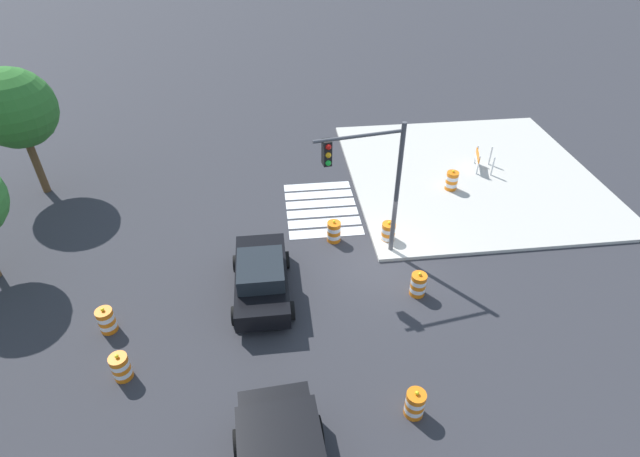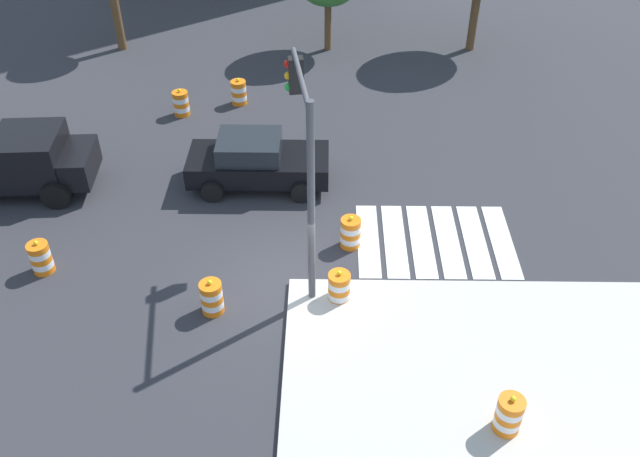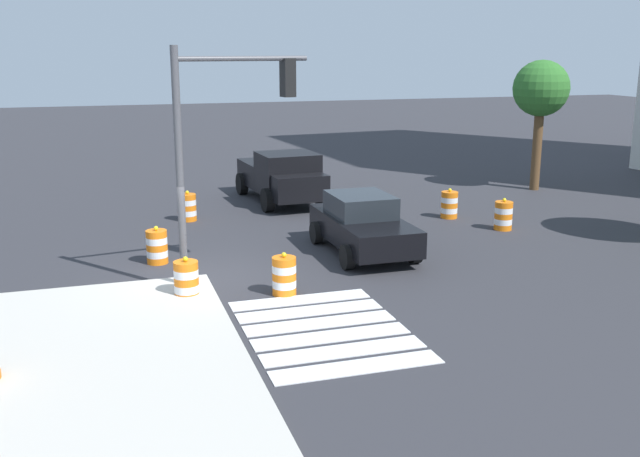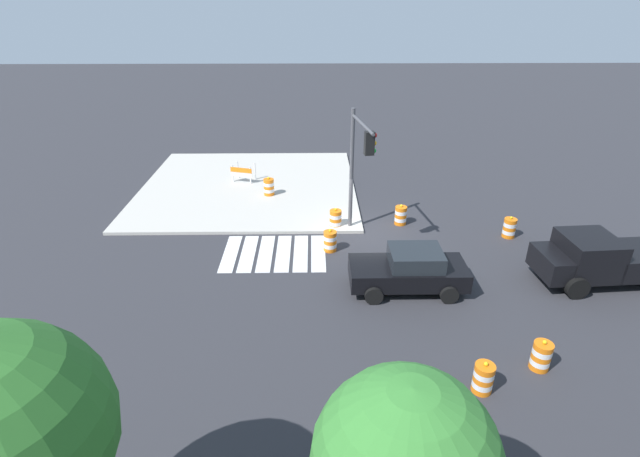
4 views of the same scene
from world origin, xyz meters
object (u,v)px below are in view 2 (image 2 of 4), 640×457
traffic_barrel_crosswalk_end (41,258)px  traffic_barrel_median_near (239,92)px  traffic_barrel_near_corner (351,233)px  traffic_barrel_lane_center (339,288)px  traffic_barrel_on_sidewalk (509,414)px  sports_car (257,161)px  traffic_barrel_far_curb (212,297)px  traffic_light_pole (304,145)px  traffic_barrel_median_far (181,103)px  pickup_truck (14,162)px

traffic_barrel_crosswalk_end → traffic_barrel_median_near: (4.23, 9.35, 0.00)m
traffic_barrel_near_corner → traffic_barrel_lane_center: (-0.33, -2.21, 0.00)m
traffic_barrel_lane_center → traffic_barrel_on_sidewalk: (3.44, -3.85, 0.15)m
sports_car → traffic_barrel_median_near: size_ratio=4.22×
sports_car → traffic_barrel_far_curb: (-0.65, -5.59, -0.36)m
sports_car → traffic_barrel_lane_center: (2.50, -5.22, -0.36)m
traffic_barrel_on_sidewalk → traffic_barrel_lane_center: bearing=131.8°
traffic_barrel_median_near → traffic_barrel_on_sidewalk: 15.90m
traffic_barrel_near_corner → traffic_light_pole: bearing=-138.9°
sports_car → traffic_barrel_median_far: size_ratio=4.22×
traffic_barrel_median_near → traffic_barrel_median_far: (-1.99, -0.87, 0.00)m
traffic_barrel_median_far → traffic_light_pole: bearing=-60.5°
traffic_barrel_crosswalk_end → traffic_barrel_on_sidewalk: bearing=-23.4°
traffic_barrel_far_curb → traffic_light_pole: bearing=34.1°
traffic_barrel_far_curb → traffic_barrel_on_sidewalk: size_ratio=1.00×
traffic_barrel_on_sidewalk → traffic_light_pole: (-4.30, 5.01, 3.31)m
traffic_barrel_median_far → traffic_barrel_far_curb: same height
pickup_truck → traffic_barrel_on_sidewalk: (13.23, -8.66, -0.37)m
pickup_truck → traffic_barrel_median_far: size_ratio=5.16×
traffic_barrel_median_far → traffic_barrel_near_corner: bearing=-50.9°
pickup_truck → traffic_barrel_crosswalk_end: 4.27m
traffic_barrel_on_sidewalk → traffic_barrel_near_corner: bearing=117.1°
traffic_barrel_median_near → traffic_barrel_lane_center: (3.62, -10.40, 0.00)m
sports_car → traffic_barrel_near_corner: bearing=-46.8°
sports_car → pickup_truck: 7.31m
traffic_barrel_median_near → traffic_barrel_median_far: same height
sports_car → traffic_barrel_median_near: bearing=102.3°
sports_car → traffic_barrel_far_curb: bearing=-96.6°
traffic_barrel_median_far → traffic_barrel_far_curb: 10.21m
traffic_light_pole → traffic_barrel_median_far: bearing=119.5°
traffic_barrel_far_curb → traffic_barrel_crosswalk_end: bearing=163.2°
sports_car → traffic_barrel_crosswalk_end: sports_car is taller
traffic_barrel_median_near → traffic_barrel_lane_center: bearing=-70.8°
sports_car → pickup_truck: size_ratio=0.82×
traffic_barrel_crosswalk_end → traffic_barrel_lane_center: 7.92m
pickup_truck → traffic_barrel_far_curb: pickup_truck is taller
sports_car → traffic_barrel_median_far: bearing=125.8°
traffic_barrel_crosswalk_end → traffic_barrel_median_far: bearing=75.2°
traffic_barrel_crosswalk_end → traffic_barrel_far_curb: same height
pickup_truck → sports_car: bearing=3.1°
traffic_barrel_median_near → traffic_barrel_far_curb: same height
traffic_light_pole → traffic_barrel_near_corner: bearing=41.1°
traffic_barrel_near_corner → traffic_barrel_far_curb: 4.33m
traffic_barrel_near_corner → traffic_light_pole: 3.81m
traffic_barrel_median_near → traffic_barrel_far_curb: size_ratio=1.00×
traffic_barrel_near_corner → traffic_barrel_median_far: same height
traffic_barrel_on_sidewalk → traffic_barrel_median_near: bearing=116.4°
sports_car → traffic_barrel_far_curb: 5.64m
traffic_barrel_median_near → traffic_barrel_lane_center: same height
traffic_barrel_far_curb → traffic_barrel_lane_center: bearing=6.8°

